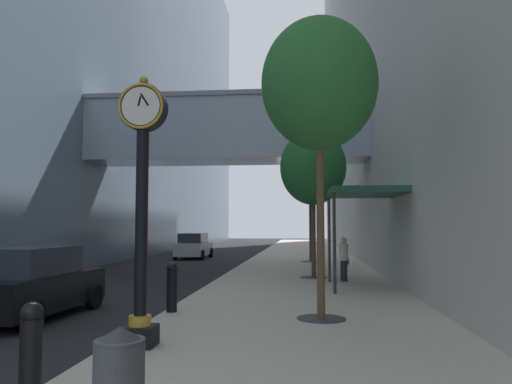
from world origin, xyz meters
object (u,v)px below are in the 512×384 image
object	(u,v)px
street_clock	(142,195)
bollard_nearest	(31,350)
bollard_third	(172,286)
car_black_near	(32,284)
street_tree_mid_near	(313,168)
trash_bin	(119,377)
street_tree_mid_far	(310,172)
street_tree_near	(319,85)
pedestrian_walking	(344,258)
car_white_mid	(194,246)

from	to	relation	value
street_clock	bollard_nearest	bearing A→B (deg)	-97.20
street_clock	bollard_third	world-z (taller)	street_clock
bollard_nearest	car_black_near	bearing A→B (deg)	119.76
street_tree_mid_near	trash_bin	bearing A→B (deg)	-98.48
bollard_third	street_tree_mid_near	world-z (taller)	street_tree_mid_near
bollard_nearest	trash_bin	distance (m)	1.46
street_tree_mid_far	car_black_near	size ratio (longest dim) A/B	1.52
street_tree_near	street_tree_mid_far	distance (m)	17.61
street_clock	pedestrian_walking	xyz separation A→B (m)	(4.31, 10.48, -1.75)
street_tree_mid_near	trash_bin	xyz separation A→B (m)	(-2.25, -15.10, -3.89)
street_tree_near	trash_bin	distance (m)	8.22
street_clock	bollard_nearest	xyz separation A→B (m)	(-0.36, -2.82, -1.99)
street_tree_mid_near	pedestrian_walking	xyz separation A→B (m)	(1.10, -1.16, -3.57)
car_black_near	car_white_mid	bearing A→B (deg)	92.55
street_tree_near	pedestrian_walking	bearing A→B (deg)	81.77
bollard_third	street_tree_mid_near	xyz separation A→B (m)	(3.57, 8.25, 3.81)
pedestrian_walking	car_white_mid	world-z (taller)	pedestrian_walking
trash_bin	street_tree_mid_far	bearing A→B (deg)	84.62
street_tree_mid_near	car_white_mid	bearing A→B (deg)	121.08
street_tree_mid_far	trash_bin	xyz separation A→B (m)	(-2.25, -23.90, -4.66)
street_tree_mid_near	car_white_mid	world-z (taller)	street_tree_mid_near
street_tree_mid_near	car_black_near	bearing A→B (deg)	-128.50
street_tree_near	pedestrian_walking	size ratio (longest dim) A/B	4.20
street_tree_mid_near	street_tree_mid_far	bearing A→B (deg)	90.00
pedestrian_walking	car_black_near	world-z (taller)	pedestrian_walking
street_tree_near	street_tree_mid_far	xyz separation A→B (m)	(0.00, 17.61, -0.12)
bollard_nearest	street_tree_mid_near	distance (m)	15.38
trash_bin	street_clock	bearing A→B (deg)	105.48
car_white_mid	car_black_near	bearing A→B (deg)	-87.45
bollard_third	car_white_mid	size ratio (longest dim) A/B	0.27
street_tree_mid_near	trash_bin	world-z (taller)	street_tree_mid_near
trash_bin	car_black_near	world-z (taller)	car_black_near
bollard_third	trash_bin	size ratio (longest dim) A/B	1.13
street_tree_mid_near	bollard_third	bearing A→B (deg)	-113.38
street_tree_near	pedestrian_walking	distance (m)	8.92
bollard_third	car_black_near	world-z (taller)	car_black_near
trash_bin	car_white_mid	bearing A→B (deg)	101.26
street_tree_near	bollard_nearest	bearing A→B (deg)	-122.21
bollard_third	car_black_near	distance (m)	3.35
bollard_nearest	pedestrian_walking	bearing A→B (deg)	70.65
street_clock	car_black_near	size ratio (longest dim) A/B	1.13
bollard_third	pedestrian_walking	size ratio (longest dim) A/B	0.72
street_tree_near	pedestrian_walking	world-z (taller)	street_tree_near
bollard_third	car_black_near	size ratio (longest dim) A/B	0.28
street_tree_mid_far	bollard_nearest	bearing A→B (deg)	-98.71
bollard_nearest	pedestrian_walking	xyz separation A→B (m)	(4.67, 13.30, 0.24)
street_tree_mid_near	pedestrian_walking	size ratio (longest dim) A/B	3.65
bollard_third	trash_bin	world-z (taller)	bollard_third
bollard_third	trash_bin	xyz separation A→B (m)	(1.31, -6.85, -0.08)
car_white_mid	pedestrian_walking	bearing A→B (deg)	-57.74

